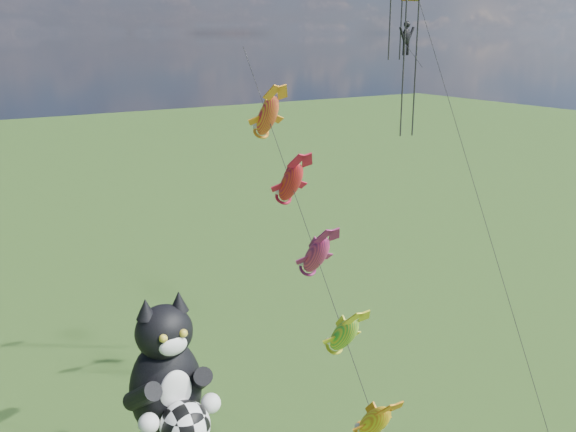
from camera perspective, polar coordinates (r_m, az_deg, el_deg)
cat_kite_rig at (r=20.00m, az=-10.53°, el=-14.44°), size 2.59×4.21×11.95m
fish_windsock_rig at (r=26.19m, az=2.56°, el=-3.59°), size 1.72×15.93×18.61m
parafoil_rig at (r=34.78m, az=10.75°, el=16.12°), size 4.63×17.21×26.36m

